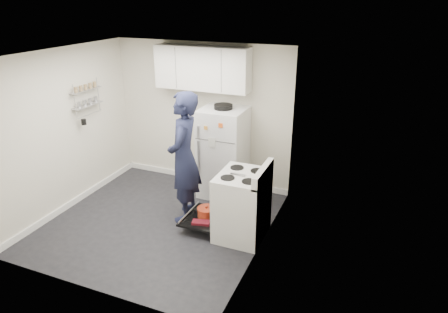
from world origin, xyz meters
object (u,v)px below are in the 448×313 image
at_px(electric_range, 241,206).
at_px(refrigerator, 223,152).
at_px(open_oven_door, 205,215).
at_px(person, 184,158).

bearing_deg(electric_range, refrigerator, 123.36).
relative_size(open_oven_door, person, 0.35).
bearing_deg(person, refrigerator, 152.78).
height_order(electric_range, refrigerator, refrigerator).
bearing_deg(electric_range, person, 170.79).
relative_size(electric_range, person, 0.56).
bearing_deg(open_oven_door, person, 159.38).
distance_m(electric_range, person, 1.11).
bearing_deg(refrigerator, electric_range, -56.64).
xyz_separation_m(electric_range, person, (-0.96, 0.16, 0.52)).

